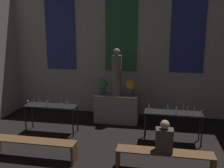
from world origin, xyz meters
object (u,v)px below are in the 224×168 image
at_px(statue, 117,74).
at_px(flower_vase_right, 131,86).
at_px(pew_back_left, 34,145).
at_px(person_seated, 164,138).
at_px(candle_rack_right, 173,116).
at_px(candle_rack_left, 51,108).
at_px(flower_vase_left, 103,85).
at_px(altar, 117,108).
at_px(pew_back_right, 164,157).

relative_size(statue, flower_vase_right, 2.95).
xyz_separation_m(statue, pew_back_left, (-1.49, -2.75, -1.27)).
height_order(flower_vase_right, person_seated, flower_vase_right).
bearing_deg(pew_back_left, candle_rack_right, 25.65).
bearing_deg(candle_rack_right, flower_vase_right, 136.38).
relative_size(candle_rack_left, pew_back_left, 0.74).
height_order(pew_back_left, person_seated, person_seated).
height_order(flower_vase_right, candle_rack_right, flower_vase_right).
height_order(flower_vase_left, person_seated, flower_vase_left).
bearing_deg(altar, pew_back_left, -118.39).
bearing_deg(flower_vase_left, pew_back_right, -54.77).
distance_m(candle_rack_right, pew_back_right, 1.61).
distance_m(flower_vase_right, pew_back_right, 3.06).
bearing_deg(altar, statue, 0.00).
height_order(altar, candle_rack_left, candle_rack_left).
bearing_deg(pew_back_left, flower_vase_right, 54.77).
bearing_deg(altar, candle_rack_right, -35.04).
height_order(flower_vase_left, pew_back_right, flower_vase_left).
bearing_deg(statue, pew_back_right, -61.61).
height_order(statue, candle_rack_right, statue).
distance_m(pew_back_right, person_seated, 0.42).
bearing_deg(pew_back_right, flower_vase_left, 125.23).
xyz_separation_m(flower_vase_right, person_seated, (1.01, -2.75, -0.45)).
bearing_deg(flower_vase_right, statue, 180.00).
relative_size(flower_vase_right, candle_rack_left, 0.34).
bearing_deg(pew_back_right, statue, 118.39).
bearing_deg(flower_vase_left, altar, 0.00).
bearing_deg(altar, pew_back_right, -61.61).
relative_size(statue, person_seated, 2.16).
bearing_deg(candle_rack_left, altar, 34.96).
bearing_deg(altar, candle_rack_left, -145.04).
xyz_separation_m(flower_vase_right, candle_rack_right, (1.27, -1.21, -0.48)).
xyz_separation_m(candle_rack_right, pew_back_left, (-3.21, -1.54, -0.39)).
bearing_deg(statue, person_seated, -61.87).
height_order(flower_vase_left, pew_back_left, flower_vase_left).
relative_size(flower_vase_left, pew_back_right, 0.25).
distance_m(altar, person_seated, 3.13).
distance_m(statue, person_seated, 3.23).
bearing_deg(statue, candle_rack_left, -145.04).
bearing_deg(candle_rack_left, flower_vase_left, 43.51).
distance_m(pew_back_left, person_seated, 2.99).
height_order(flower_vase_right, pew_back_left, flower_vase_right).
bearing_deg(pew_back_left, altar, 61.61).
relative_size(candle_rack_left, person_seated, 2.18).
distance_m(flower_vase_left, pew_back_right, 3.48).
height_order(statue, flower_vase_right, statue).
bearing_deg(candle_rack_left, flower_vase_right, 28.96).
bearing_deg(altar, person_seated, -61.87).
bearing_deg(pew_back_right, pew_back_left, 180.00).
relative_size(flower_vase_left, pew_back_left, 0.25).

